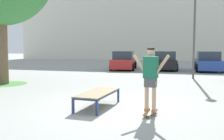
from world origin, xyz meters
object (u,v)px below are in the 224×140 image
at_px(skate_box, 98,94).
at_px(skater, 151,75).
at_px(car_red, 124,61).
at_px(light_post, 195,12).
at_px(car_black, 165,61).
at_px(car_blue, 208,62).
at_px(skateboard, 150,112).

distance_m(skate_box, skater, 1.83).
bearing_deg(car_red, skater, -73.29).
relative_size(skater, car_red, 0.39).
bearing_deg(light_post, car_black, 111.07).
distance_m(car_black, car_blue, 3.27).
bearing_deg(skate_box, car_blue, 73.73).
relative_size(skateboard, light_post, 0.14).
bearing_deg(car_blue, skateboard, -99.48).
distance_m(car_blue, light_post, 6.29).
height_order(car_red, car_blue, same).
bearing_deg(skateboard, car_black, 93.50).
height_order(car_black, car_blue, same).
distance_m(skater, car_red, 14.42).
bearing_deg(car_blue, car_red, -176.09).
distance_m(skater, car_black, 14.45).
relative_size(skateboard, car_red, 0.19).
height_order(skateboard, car_black, car_black).
bearing_deg(skate_box, skater, -16.03).
distance_m(car_red, car_blue, 6.54).
xyz_separation_m(skater, light_post, (1.23, 8.93, 2.75)).
height_order(car_red, light_post, light_post).
bearing_deg(skater, car_red, 106.71).
xyz_separation_m(car_blue, light_post, (-1.15, -5.33, 3.13)).
xyz_separation_m(skate_box, skater, (1.64, -0.47, 0.66)).
height_order(skate_box, light_post, light_post).
bearing_deg(light_post, car_blue, 77.83).
xyz_separation_m(skate_box, skateboard, (1.64, -0.47, -0.34)).
relative_size(skateboard, car_blue, 0.19).
distance_m(skateboard, car_blue, 14.47).
relative_size(skate_box, car_blue, 0.45).
xyz_separation_m(skater, car_red, (-4.15, 13.81, -0.38)).
distance_m(car_red, car_black, 3.32).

